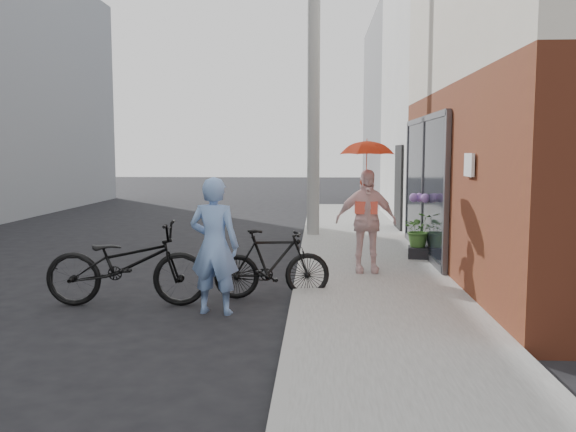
# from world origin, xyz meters

# --- Properties ---
(ground) EXTENTS (80.00, 80.00, 0.00)m
(ground) POSITION_xyz_m (0.00, 0.00, 0.00)
(ground) COLOR black
(ground) RESTS_ON ground
(sidewalk) EXTENTS (2.20, 24.00, 0.12)m
(sidewalk) POSITION_xyz_m (2.10, 2.00, 0.06)
(sidewalk) COLOR gray
(sidewalk) RESTS_ON ground
(curb) EXTENTS (0.12, 24.00, 0.12)m
(curb) POSITION_xyz_m (0.94, 2.00, 0.06)
(curb) COLOR #9E9E99
(curb) RESTS_ON ground
(plaster_building) EXTENTS (8.00, 6.00, 7.00)m
(plaster_building) POSITION_xyz_m (7.20, 9.00, 3.50)
(plaster_building) COLOR white
(plaster_building) RESTS_ON ground
(east_building_far) EXTENTS (8.00, 8.00, 7.00)m
(east_building_far) POSITION_xyz_m (7.20, 16.00, 3.50)
(east_building_far) COLOR gray
(east_building_far) RESTS_ON ground
(utility_pole) EXTENTS (0.28, 0.28, 7.00)m
(utility_pole) POSITION_xyz_m (1.10, 6.00, 3.50)
(utility_pole) COLOR #9E9E99
(utility_pole) RESTS_ON ground
(officer) EXTENTS (0.67, 0.50, 1.69)m
(officer) POSITION_xyz_m (-0.04, -0.46, 0.84)
(officer) COLOR #7B9FDA
(officer) RESTS_ON ground
(bike_left) EXTENTS (2.12, 0.85, 1.09)m
(bike_left) POSITION_xyz_m (-1.24, -0.13, 0.55)
(bike_left) COLOR black
(bike_left) RESTS_ON ground
(bike_right) EXTENTS (1.63, 0.71, 0.95)m
(bike_right) POSITION_xyz_m (0.60, 0.38, 0.47)
(bike_right) COLOR black
(bike_right) RESTS_ON ground
(kimono_woman) EXTENTS (0.96, 0.45, 1.60)m
(kimono_woman) POSITION_xyz_m (1.96, 1.66, 0.92)
(kimono_woman) COLOR silver
(kimono_woman) RESTS_ON sidewalk
(parasol) EXTENTS (0.82, 0.82, 0.72)m
(parasol) POSITION_xyz_m (1.96, 1.66, 2.08)
(parasol) COLOR red
(parasol) RESTS_ON kimono_woman
(planter) EXTENTS (0.42, 0.42, 0.20)m
(planter) POSITION_xyz_m (3.00, 2.97, 0.22)
(planter) COLOR black
(planter) RESTS_ON sidewalk
(potted_plant) EXTENTS (0.56, 0.48, 0.62)m
(potted_plant) POSITION_xyz_m (3.00, 2.97, 0.63)
(potted_plant) COLOR #406D2B
(potted_plant) RESTS_ON planter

